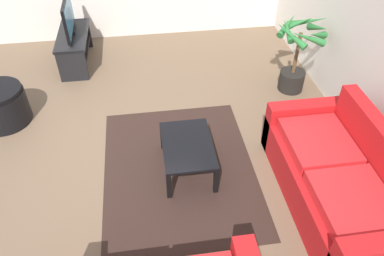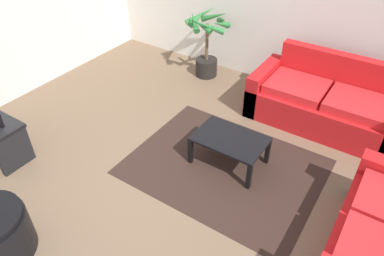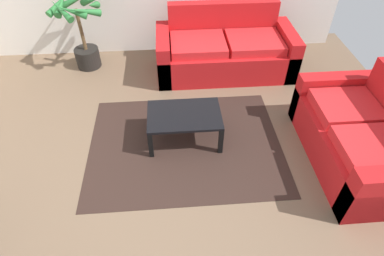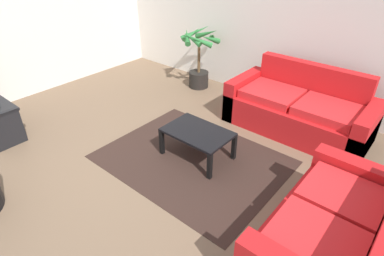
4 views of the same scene
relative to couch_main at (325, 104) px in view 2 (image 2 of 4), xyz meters
name	(u,v)px [view 2 (image 2 of 4)]	position (x,y,z in m)	size (l,w,h in m)	color
ground_plane	(157,190)	(-1.13, -2.28, -0.30)	(6.60, 6.60, 0.00)	brown
couch_main	(325,104)	(0.00, 0.00, 0.00)	(1.96, 0.90, 0.90)	red
coffee_table	(230,142)	(-0.68, -1.44, 0.02)	(0.82, 0.55, 0.38)	black
area_rug	(224,167)	(-0.68, -1.54, -0.30)	(2.20, 1.70, 0.01)	black
potted_palm	(207,45)	(-2.05, 0.27, 0.24)	(0.78, 0.78, 1.09)	black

